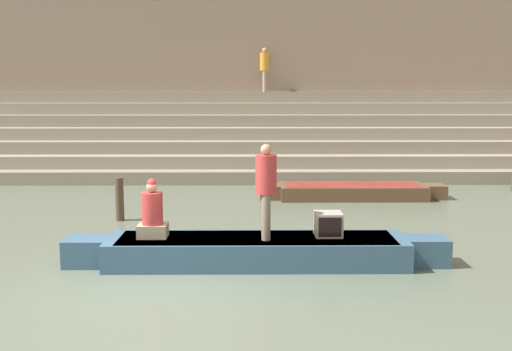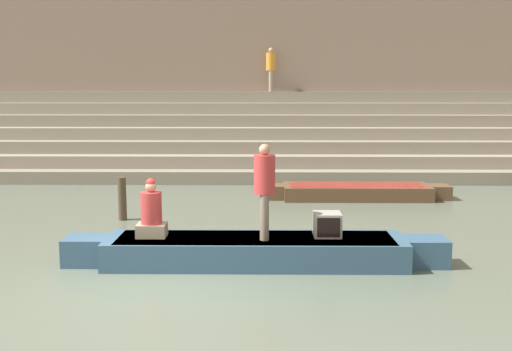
{
  "view_description": "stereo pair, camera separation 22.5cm",
  "coord_description": "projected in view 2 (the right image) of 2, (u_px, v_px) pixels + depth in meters",
  "views": [
    {
      "loc": [
        1.56,
        -8.89,
        3.0
      ],
      "look_at": [
        1.65,
        2.28,
        1.37
      ],
      "focal_mm": 42.0,
      "sensor_mm": 36.0,
      "label": 1
    },
    {
      "loc": [
        1.78,
        -8.89,
        3.0
      ],
      "look_at": [
        1.65,
        2.28,
        1.37
      ],
      "focal_mm": 42.0,
      "sensor_mm": 36.0,
      "label": 2
    }
  ],
  "objects": [
    {
      "name": "ground_plane",
      "position": [
        148.0,
        284.0,
        9.25
      ],
      "size": [
        120.0,
        120.0,
        0.0
      ],
      "primitive_type": "plane",
      "color": "#566051"
    },
    {
      "name": "mooring_post",
      "position": [
        122.0,
        199.0,
        13.71
      ],
      "size": [
        0.19,
        0.19,
        0.99
      ],
      "primitive_type": "cylinder",
      "color": "#473828",
      "rests_on": "ground"
    },
    {
      "name": "person_standing",
      "position": [
        264.0,
        185.0,
        10.03
      ],
      "size": [
        0.36,
        0.36,
        1.62
      ],
      "rotation": [
        0.0,
        0.0,
        0.04
      ],
      "color": "#756656",
      "rests_on": "rowboat_main"
    },
    {
      "name": "person_rowing",
      "position": [
        151.0,
        214.0,
        10.25
      ],
      "size": [
        0.5,
        0.39,
        1.02
      ],
      "rotation": [
        0.0,
        0.0,
        -0.24
      ],
      "color": "gray",
      "rests_on": "rowboat_main"
    },
    {
      "name": "moored_boat_shore",
      "position": [
        356.0,
        191.0,
        16.4
      ],
      "size": [
        5.08,
        1.26,
        0.38
      ],
      "rotation": [
        0.0,
        0.0,
        0.0
      ],
      "color": "brown",
      "rests_on": "ground"
    },
    {
      "name": "person_on_steps",
      "position": [
        271.0,
        67.0,
        22.56
      ],
      "size": [
        0.36,
        0.36,
        1.64
      ],
      "rotation": [
        0.0,
        0.0,
        3.51
      ],
      "color": "gray",
      "rests_on": "ghat_steps"
    },
    {
      "name": "back_wall",
      "position": [
        218.0,
        64.0,
        23.49
      ],
      "size": [
        34.2,
        1.28,
        7.94
      ],
      "color": "#7F6B5B",
      "rests_on": "ground"
    },
    {
      "name": "tv_set",
      "position": [
        327.0,
        224.0,
        10.31
      ],
      "size": [
        0.47,
        0.47,
        0.41
      ],
      "rotation": [
        0.0,
        0.0,
        0.08
      ],
      "color": "#9E998E",
      "rests_on": "rowboat_main"
    },
    {
      "name": "rowboat_main",
      "position": [
        255.0,
        250.0,
        10.27
      ],
      "size": [
        6.54,
        1.28,
        0.47
      ],
      "rotation": [
        0.0,
        0.0,
        0.03
      ],
      "color": "#33516B",
      "rests_on": "ground"
    },
    {
      "name": "ghat_steps",
      "position": [
        214.0,
        143.0,
        21.62
      ],
      "size": [
        36.0,
        4.81,
        2.88
      ],
      "color": "gray",
      "rests_on": "ground"
    }
  ]
}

